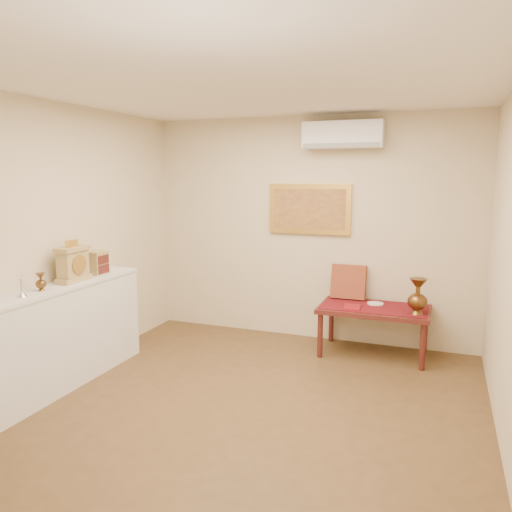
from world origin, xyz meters
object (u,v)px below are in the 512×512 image
at_px(wooden_chest, 98,263).
at_px(display_ledge, 62,335).
at_px(brass_urn_tall, 418,292).
at_px(low_table, 374,313).
at_px(mantel_clock, 73,264).

bearing_deg(wooden_chest, display_ledge, -89.74).
height_order(brass_urn_tall, low_table, brass_urn_tall).
bearing_deg(mantel_clock, brass_urn_tall, 26.39).
bearing_deg(brass_urn_tall, mantel_clock, -153.61).
bearing_deg(mantel_clock, low_table, 32.48).
bearing_deg(low_table, wooden_chest, -153.96).
height_order(brass_urn_tall, display_ledge, brass_urn_tall).
bearing_deg(brass_urn_tall, display_ledge, -151.04).
height_order(brass_urn_tall, mantel_clock, mantel_clock).
bearing_deg(display_ledge, mantel_clock, 85.30).
height_order(display_ledge, mantel_clock, mantel_clock).
bearing_deg(display_ledge, low_table, 35.10).
relative_size(brass_urn_tall, low_table, 0.39).
relative_size(brass_urn_tall, display_ledge, 0.23).
relative_size(brass_urn_tall, mantel_clock, 1.13).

